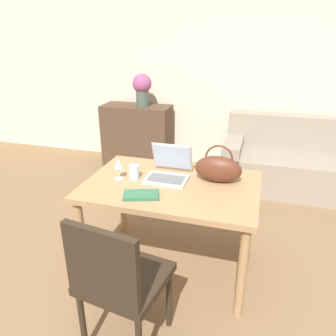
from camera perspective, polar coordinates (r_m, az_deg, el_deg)
The scene contains 12 objects.
ground_plane at distance 2.34m, azimuth -6.56°, elevation -25.74°, with size 14.00×14.00×0.00m, color #846647.
wall_back at distance 4.39m, azimuth 8.04°, elevation 17.45°, with size 10.00×0.06×2.70m.
dining_table at distance 2.41m, azimuth 0.60°, elevation -4.62°, with size 1.25×0.84×0.72m.
chair at distance 1.88m, azimuth -8.74°, elevation -18.46°, with size 0.50×0.50×0.89m.
couch at distance 4.13m, azimuth 22.67°, elevation 0.34°, with size 1.85×0.78×0.82m.
sideboard at distance 4.51m, azimuth -5.38°, elevation 5.60°, with size 0.91×0.40×0.83m.
laptop at distance 2.47m, azimuth 0.21°, elevation -0.09°, with size 0.31×0.33×0.24m.
drinking_glass at distance 2.44m, azimuth -5.93°, elevation -0.70°, with size 0.07×0.07×0.11m.
wine_glass at distance 2.43m, azimuth -8.65°, elevation 0.59°, with size 0.07×0.07×0.17m.
handbag at distance 2.39m, azimuth 8.74°, elevation -0.10°, with size 0.34×0.14×0.28m.
flower_vase at distance 4.31m, azimuth -4.52°, elevation 13.80°, with size 0.24×0.24×0.41m.
book at distance 2.20m, azimuth -4.72°, elevation -4.71°, with size 0.26×0.20×0.02m.
Camera 1 is at (0.66, -1.40, 1.75)m, focal length 35.00 mm.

